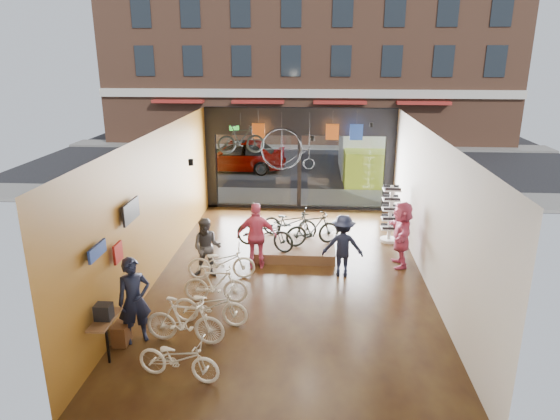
# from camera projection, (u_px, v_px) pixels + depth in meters

# --- Properties ---
(ground_plane) EXTENTS (7.00, 12.00, 0.04)m
(ground_plane) POSITION_uv_depth(u_px,v_px,m) (291.00, 275.00, 13.43)
(ground_plane) COLOR black
(ground_plane) RESTS_ON ground
(ceiling) EXTENTS (7.00, 12.00, 0.04)m
(ceiling) POSITION_uv_depth(u_px,v_px,m) (292.00, 132.00, 12.27)
(ceiling) COLOR black
(ceiling) RESTS_ON ground
(wall_left) EXTENTS (0.04, 12.00, 3.80)m
(wall_left) POSITION_uv_depth(u_px,v_px,m) (158.00, 204.00, 13.09)
(wall_left) COLOR brown
(wall_left) RESTS_ON ground
(wall_right) EXTENTS (0.04, 12.00, 3.80)m
(wall_right) POSITION_uv_depth(u_px,v_px,m) (430.00, 210.00, 12.61)
(wall_right) COLOR beige
(wall_right) RESTS_ON ground
(wall_back) EXTENTS (7.00, 0.04, 3.80)m
(wall_back) POSITION_uv_depth(u_px,v_px,m) (270.00, 331.00, 7.12)
(wall_back) COLOR beige
(wall_back) RESTS_ON ground
(storefront) EXTENTS (7.00, 0.26, 3.80)m
(storefront) POSITION_uv_depth(u_px,v_px,m) (299.00, 159.00, 18.55)
(storefront) COLOR black
(storefront) RESTS_ON ground
(exit_sign) EXTENTS (0.35, 0.06, 0.18)m
(exit_sign) POSITION_uv_depth(u_px,v_px,m) (234.00, 128.00, 18.26)
(exit_sign) COLOR #198C26
(exit_sign) RESTS_ON storefront
(street_road) EXTENTS (30.00, 18.00, 0.02)m
(street_road) POSITION_uv_depth(u_px,v_px,m) (305.00, 160.00, 27.69)
(street_road) COLOR black
(street_road) RESTS_ON ground
(sidewalk_near) EXTENTS (30.00, 2.40, 0.12)m
(sidewalk_near) POSITION_uv_depth(u_px,v_px,m) (300.00, 198.00, 20.25)
(sidewalk_near) COLOR slate
(sidewalk_near) RESTS_ON ground
(sidewalk_far) EXTENTS (30.00, 2.00, 0.12)m
(sidewalk_far) POSITION_uv_depth(u_px,v_px,m) (306.00, 146.00, 31.47)
(sidewalk_far) COLOR slate
(sidewalk_far) RESTS_ON ground
(opposite_building) EXTENTS (26.00, 5.00, 14.00)m
(opposite_building) POSITION_uv_depth(u_px,v_px,m) (309.00, 31.00, 31.75)
(opposite_building) COLOR brown
(opposite_building) RESTS_ON ground
(street_car) EXTENTS (4.82, 1.94, 1.64)m
(street_car) POSITION_uv_depth(u_px,v_px,m) (237.00, 155.00, 24.81)
(street_car) COLOR gray
(street_car) RESTS_ON street_road
(box_truck) EXTENTS (1.99, 5.96, 2.35)m
(box_truck) POSITION_uv_depth(u_px,v_px,m) (363.00, 154.00, 23.34)
(box_truck) COLOR silver
(box_truck) RESTS_ON street_road
(floor_bike_0) EXTENTS (1.65, 0.83, 0.83)m
(floor_bike_0) POSITION_uv_depth(u_px,v_px,m) (178.00, 358.00, 9.01)
(floor_bike_0) COLOR silver
(floor_bike_0) RESTS_ON ground_plane
(floor_bike_1) EXTENTS (1.70, 0.63, 1.00)m
(floor_bike_1) POSITION_uv_depth(u_px,v_px,m) (185.00, 321.00, 10.12)
(floor_bike_1) COLOR silver
(floor_bike_1) RESTS_ON ground_plane
(floor_bike_2) EXTENTS (1.74, 0.76, 0.89)m
(floor_bike_2) POSITION_uv_depth(u_px,v_px,m) (210.00, 305.00, 10.84)
(floor_bike_2) COLOR silver
(floor_bike_2) RESTS_ON ground_plane
(floor_bike_3) EXTENTS (1.54, 0.45, 0.92)m
(floor_bike_3) POSITION_uv_depth(u_px,v_px,m) (216.00, 284.00, 11.80)
(floor_bike_3) COLOR silver
(floor_bike_3) RESTS_ON ground_plane
(floor_bike_4) EXTENTS (1.82, 0.83, 0.93)m
(floor_bike_4) POSITION_uv_depth(u_px,v_px,m) (221.00, 262.00, 13.04)
(floor_bike_4) COLOR silver
(floor_bike_4) RESTS_ON ground_plane
(display_platform) EXTENTS (2.40, 1.80, 0.30)m
(display_platform) POSITION_uv_depth(u_px,v_px,m) (294.00, 248.00, 14.77)
(display_platform) COLOR brown
(display_platform) RESTS_ON ground_plane
(display_bike_left) EXTENTS (1.97, 1.37, 0.98)m
(display_bike_left) POSITION_uv_depth(u_px,v_px,m) (265.00, 232.00, 14.24)
(display_bike_left) COLOR black
(display_bike_left) RESTS_ON display_platform
(display_bike_mid) EXTENTS (1.71, 1.05, 1.00)m
(display_bike_mid) POSITION_uv_depth(u_px,v_px,m) (313.00, 229.00, 14.49)
(display_bike_mid) COLOR black
(display_bike_mid) RESTS_ON display_platform
(display_bike_right) EXTENTS (1.76, 0.89, 0.88)m
(display_bike_right) POSITION_uv_depth(u_px,v_px,m) (290.00, 222.00, 15.21)
(display_bike_right) COLOR black
(display_bike_right) RESTS_ON display_platform
(customer_0) EXTENTS (0.80, 0.73, 1.83)m
(customer_0) POSITION_uv_depth(u_px,v_px,m) (134.00, 300.00, 10.06)
(customer_0) COLOR #161C33
(customer_0) RESTS_ON ground_plane
(customer_1) EXTENTS (0.80, 0.64, 1.61)m
(customer_1) POSITION_uv_depth(u_px,v_px,m) (207.00, 248.00, 13.08)
(customer_1) COLOR #3F3F44
(customer_1) RESTS_ON ground_plane
(customer_2) EXTENTS (1.11, 0.50, 1.86)m
(customer_2) POSITION_uv_depth(u_px,v_px,m) (257.00, 236.00, 13.57)
(customer_2) COLOR #CC4C72
(customer_2) RESTS_ON ground_plane
(customer_3) EXTENTS (1.11, 0.67, 1.68)m
(customer_3) POSITION_uv_depth(u_px,v_px,m) (343.00, 246.00, 13.12)
(customer_3) COLOR #161C33
(customer_3) RESTS_ON ground_plane
(customer_5) EXTENTS (0.59, 1.73, 1.85)m
(customer_5) POSITION_uv_depth(u_px,v_px,m) (401.00, 234.00, 13.71)
(customer_5) COLOR #CC4C72
(customer_5) RESTS_ON ground_plane
(sunglasses_rack) EXTENTS (0.64, 0.58, 1.81)m
(sunglasses_rack) POSITION_uv_depth(u_px,v_px,m) (390.00, 214.00, 15.48)
(sunglasses_rack) COLOR white
(sunglasses_rack) RESTS_ON ground_plane
(wall_merch) EXTENTS (0.40, 2.40, 2.60)m
(wall_merch) POSITION_uv_depth(u_px,v_px,m) (113.00, 283.00, 9.93)
(wall_merch) COLOR navy
(wall_merch) RESTS_ON wall_left
(penny_farthing) EXTENTS (1.78, 0.06, 1.43)m
(penny_farthing) POSITION_uv_depth(u_px,v_px,m) (290.00, 151.00, 16.99)
(penny_farthing) COLOR black
(penny_farthing) RESTS_ON ceiling
(hung_bike) EXTENTS (1.64, 0.86, 0.95)m
(hung_bike) POSITION_uv_depth(u_px,v_px,m) (241.00, 139.00, 16.66)
(hung_bike) COLOR black
(hung_bike) RESTS_ON ceiling
(jersey_left) EXTENTS (0.45, 0.03, 0.55)m
(jersey_left) POSITION_uv_depth(u_px,v_px,m) (258.00, 131.00, 17.54)
(jersey_left) COLOR #CC5919
(jersey_left) RESTS_ON ceiling
(jersey_mid) EXTENTS (0.45, 0.03, 0.55)m
(jersey_mid) POSITION_uv_depth(u_px,v_px,m) (332.00, 132.00, 17.37)
(jersey_mid) COLOR #CC5919
(jersey_mid) RESTS_ON ceiling
(jersey_right) EXTENTS (0.45, 0.03, 0.55)m
(jersey_right) POSITION_uv_depth(u_px,v_px,m) (356.00, 132.00, 17.31)
(jersey_right) COLOR #1E3F99
(jersey_right) RESTS_ON ceiling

